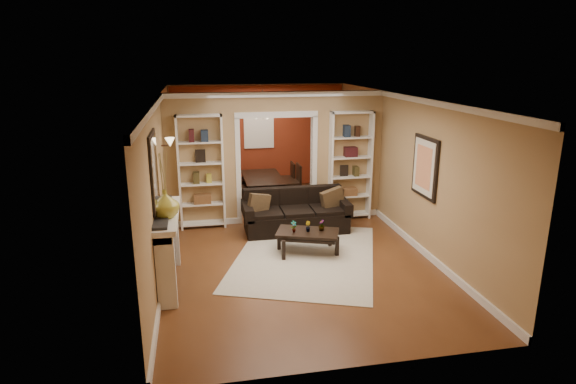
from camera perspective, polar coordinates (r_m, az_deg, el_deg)
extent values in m
plane|color=brown|center=(9.24, -0.10, -5.66)|extent=(8.00, 8.00, 0.00)
plane|color=white|center=(8.63, -0.11, 11.27)|extent=(8.00, 8.00, 0.00)
plane|color=tan|center=(12.72, -3.50, 6.57)|extent=(8.00, 0.00, 8.00)
plane|color=tan|center=(5.15, 8.33, -7.57)|extent=(8.00, 0.00, 8.00)
plane|color=tan|center=(8.72, -14.80, 1.79)|extent=(0.00, 8.00, 8.00)
plane|color=tan|center=(9.51, 13.35, 3.03)|extent=(0.00, 8.00, 8.00)
cube|color=tan|center=(9.99, -1.40, 4.06)|extent=(4.50, 0.15, 2.70)
cube|color=maroon|center=(12.69, -3.48, 6.41)|extent=(4.44, 0.04, 2.64)
cube|color=#8CA5CC|center=(12.62, -3.47, 7.41)|extent=(0.78, 0.03, 0.98)
cube|color=beige|center=(8.50, 2.07, -7.61)|extent=(3.32, 3.87, 0.01)
cube|color=black|center=(9.57, 0.95, -2.28)|extent=(2.11, 0.91, 0.82)
cube|color=brown|center=(9.37, -3.50, -1.40)|extent=(0.44, 0.26, 0.43)
cube|color=brown|center=(9.66, 5.32, -0.78)|extent=(0.49, 0.26, 0.47)
cube|color=black|center=(8.58, 2.33, -5.95)|extent=(1.21, 0.91, 0.41)
imported|color=#336626|center=(8.42, 0.69, -4.13)|extent=(0.13, 0.11, 0.21)
imported|color=#336626|center=(8.48, 2.36, -4.09)|extent=(0.10, 0.12, 0.18)
imported|color=#336626|center=(8.53, 4.00, -3.95)|extent=(0.11, 0.11, 0.19)
cube|color=white|center=(9.74, -10.26, 2.30)|extent=(0.90, 0.30, 2.30)
cube|color=white|center=(10.24, 7.37, 3.08)|extent=(0.90, 0.30, 2.30)
cube|color=white|center=(7.51, -13.85, -6.58)|extent=(0.32, 1.70, 1.16)
imported|color=#ABA437|center=(7.04, -14.34, -1.36)|extent=(0.44, 0.44, 0.41)
cube|color=silver|center=(7.16, -15.60, 2.46)|extent=(0.03, 0.95, 1.10)
cube|color=#FFE0A5|center=(9.15, -14.18, 5.56)|extent=(0.18, 0.18, 0.22)
cube|color=black|center=(8.57, 15.88, 2.86)|extent=(0.04, 0.85, 1.05)
imported|color=black|center=(11.73, -2.88, 0.48)|extent=(1.65, 0.92, 0.58)
cube|color=black|center=(11.35, -5.42, 0.49)|extent=(0.45, 0.45, 0.80)
cube|color=black|center=(11.48, 0.04, 1.09)|extent=(0.59, 0.59, 0.94)
cube|color=black|center=(11.92, -5.71, 1.41)|extent=(0.54, 0.54, 0.88)
cube|color=black|center=(12.06, -0.50, 1.59)|extent=(0.54, 0.54, 0.85)
cube|color=#3E271C|center=(11.35, -2.69, 8.88)|extent=(0.50, 0.50, 0.30)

